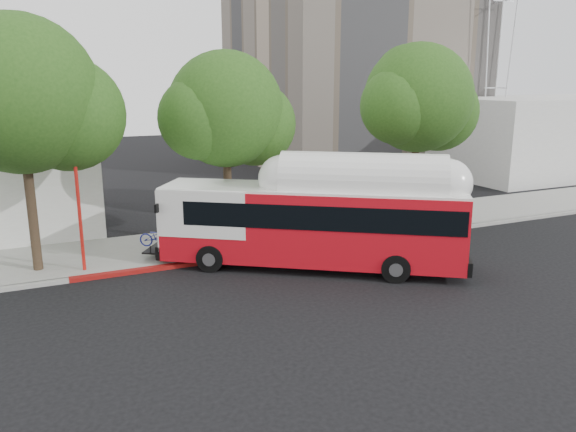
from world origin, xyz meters
The scene contains 10 objects.
ground centered at (0.00, 0.00, 0.00)m, with size 120.00×120.00×0.00m, color black.
sidewalk centered at (0.00, 6.50, 0.07)m, with size 60.00×5.00×0.15m, color gray.
curb_strip centered at (0.00, 3.90, 0.07)m, with size 60.00×0.30×0.15m, color gray.
red_curb_segment centered at (-3.00, 3.90, 0.08)m, with size 10.00×0.32×0.16m, color maroon.
street_tree_left centered at (-8.53, 5.56, 6.60)m, with size 6.67×5.80×9.74m.
street_tree_mid centered at (-0.59, 6.06, 5.91)m, with size 5.75×5.00×8.62m.
street_tree_right centered at (9.44, 5.86, 6.26)m, with size 6.21×5.40×9.18m.
horizon_block centered at (30.00, 16.00, 3.00)m, with size 20.00×12.00×6.00m, color silver.
transit_bus centered at (1.07, 1.63, 1.75)m, with size 11.72×8.94×3.75m.
signal_pole centered at (-7.37, 4.68, 2.38)m, with size 0.13×0.44×4.64m.
Camera 1 is at (-8.73, -17.48, 7.35)m, focal length 35.00 mm.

